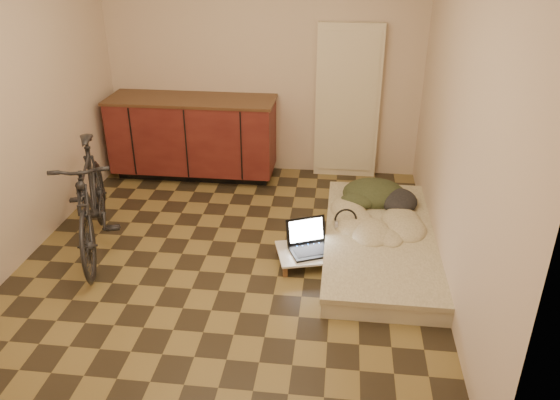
# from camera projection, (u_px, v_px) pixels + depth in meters

# --- Properties ---
(room_shell) EXTENTS (3.50, 4.00, 2.60)m
(room_shell) POSITION_uv_depth(u_px,v_px,m) (224.00, 112.00, 4.17)
(room_shell) COLOR brown
(room_shell) RESTS_ON ground
(cabinets) EXTENTS (1.84, 0.62, 0.91)m
(cabinets) POSITION_uv_depth(u_px,v_px,m) (194.00, 137.00, 6.13)
(cabinets) COLOR black
(cabinets) RESTS_ON ground
(appliance_panel) EXTENTS (0.70, 0.10, 1.70)m
(appliance_panel) POSITION_uv_depth(u_px,v_px,m) (348.00, 103.00, 5.99)
(appliance_panel) COLOR beige
(appliance_panel) RESTS_ON ground
(bicycle) EXTENTS (0.98, 1.71, 1.06)m
(bicycle) POSITION_uv_depth(u_px,v_px,m) (90.00, 195.00, 4.64)
(bicycle) COLOR black
(bicycle) RESTS_ON ground
(futon) EXTENTS (0.99, 2.06, 0.18)m
(futon) POSITION_uv_depth(u_px,v_px,m) (382.00, 241.00, 4.81)
(futon) COLOR beige
(futon) RESTS_ON ground
(clothing_pile) EXTENTS (0.65, 0.54, 0.26)m
(clothing_pile) POSITION_uv_depth(u_px,v_px,m) (381.00, 188.00, 5.29)
(clothing_pile) COLOR #2E361F
(clothing_pile) RESTS_ON futon
(headphones) EXTENTS (0.26, 0.24, 0.15)m
(headphones) POSITION_uv_depth(u_px,v_px,m) (346.00, 219.00, 4.84)
(headphones) COLOR black
(headphones) RESTS_ON futon
(lap_desk) EXTENTS (0.74, 0.58, 0.11)m
(lap_desk) POSITION_uv_depth(u_px,v_px,m) (316.00, 252.00, 4.64)
(lap_desk) COLOR brown
(lap_desk) RESTS_ON ground
(laptop) EXTENTS (0.45, 0.43, 0.24)m
(laptop) POSITION_uv_depth(u_px,v_px,m) (310.00, 244.00, 4.63)
(laptop) COLOR black
(laptop) RESTS_ON lap_desk
(mouse) EXTENTS (0.09, 0.11, 0.03)m
(mouse) POSITION_uv_depth(u_px,v_px,m) (345.00, 251.00, 4.59)
(mouse) COLOR white
(mouse) RESTS_ON lap_desk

